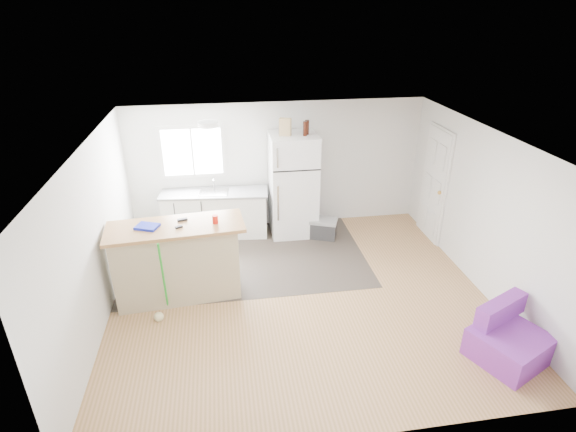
# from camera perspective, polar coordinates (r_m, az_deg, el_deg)

# --- Properties ---
(room) EXTENTS (5.51, 5.01, 2.41)m
(room) POSITION_cam_1_polar(r_m,az_deg,el_deg) (6.26, 1.68, -1.07)
(room) COLOR olive
(room) RESTS_ON ground
(vinyl_zone) EXTENTS (4.05, 2.50, 0.00)m
(vinyl_zone) POSITION_cam_1_polar(r_m,az_deg,el_deg) (7.85, -5.31, -5.19)
(vinyl_zone) COLOR #352E28
(vinyl_zone) RESTS_ON floor
(window) EXTENTS (1.18, 0.06, 0.98)m
(window) POSITION_cam_1_polar(r_m,az_deg,el_deg) (8.37, -12.04, 7.97)
(window) COLOR white
(window) RESTS_ON back_wall
(interior_door) EXTENTS (0.11, 0.92, 2.10)m
(interior_door) POSITION_cam_1_polar(r_m,az_deg,el_deg) (8.53, 18.06, 3.78)
(interior_door) COLOR white
(interior_door) RESTS_ON right_wall
(ceiling_fixture) EXTENTS (0.30, 0.30, 0.07)m
(ceiling_fixture) POSITION_cam_1_polar(r_m,az_deg,el_deg) (6.90, -10.10, 11.40)
(ceiling_fixture) COLOR white
(ceiling_fixture) RESTS_ON ceiling
(kitchen_cabinets) EXTENTS (1.99, 0.79, 1.14)m
(kitchen_cabinets) POSITION_cam_1_polar(r_m,az_deg,el_deg) (8.48, -9.18, 0.40)
(kitchen_cabinets) COLOR white
(kitchen_cabinets) RESTS_ON floor
(peninsula) EXTENTS (1.96, 0.89, 1.17)m
(peninsula) POSITION_cam_1_polar(r_m,az_deg,el_deg) (6.76, -13.88, -5.58)
(peninsula) COLOR #BEB189
(peninsula) RESTS_ON floor
(refrigerator) EXTENTS (0.84, 0.81, 1.91)m
(refrigerator) POSITION_cam_1_polar(r_m,az_deg,el_deg) (8.27, 0.66, 3.94)
(refrigerator) COLOR white
(refrigerator) RESTS_ON floor
(cooler) EXTENTS (0.58, 0.49, 0.38)m
(cooler) POSITION_cam_1_polar(r_m,az_deg,el_deg) (8.39, 4.52, -1.54)
(cooler) COLOR #2C2D2F
(cooler) RESTS_ON floor
(purple_seat) EXTENTS (1.05, 1.05, 0.66)m
(purple_seat) POSITION_cam_1_polar(r_m,az_deg,el_deg) (6.34, 26.10, -13.97)
(purple_seat) COLOR purple
(purple_seat) RESTS_ON floor
(cleaner_jug) EXTENTS (0.14, 0.12, 0.27)m
(cleaner_jug) POSITION_cam_1_polar(r_m,az_deg,el_deg) (6.82, -8.78, -9.52)
(cleaner_jug) COLOR white
(cleaner_jug) RESTS_ON floor
(mop) EXTENTS (0.22, 0.35, 1.23)m
(mop) POSITION_cam_1_polar(r_m,az_deg,el_deg) (6.54, -15.93, -10.80)
(mop) COLOR green
(mop) RESTS_ON floor
(red_cup) EXTENTS (0.09, 0.09, 0.12)m
(red_cup) POSITION_cam_1_polar(r_m,az_deg,el_deg) (6.40, -9.23, -0.42)
(red_cup) COLOR red
(red_cup) RESTS_ON peninsula
(blue_tray) EXTENTS (0.36, 0.32, 0.04)m
(blue_tray) POSITION_cam_1_polar(r_m,az_deg,el_deg) (6.51, -17.45, -1.29)
(blue_tray) COLOR #1421BC
(blue_tray) RESTS_ON peninsula
(tool_a) EXTENTS (0.15, 0.09, 0.03)m
(tool_a) POSITION_cam_1_polar(r_m,az_deg,el_deg) (6.59, -13.26, -0.46)
(tool_a) COLOR black
(tool_a) RESTS_ON peninsula
(tool_b) EXTENTS (0.11, 0.08, 0.03)m
(tool_b) POSITION_cam_1_polar(r_m,az_deg,el_deg) (6.39, -13.70, -1.37)
(tool_b) COLOR black
(tool_b) RESTS_ON peninsula
(cardboard_box) EXTENTS (0.22, 0.16, 0.30)m
(cardboard_box) POSITION_cam_1_polar(r_m,az_deg,el_deg) (7.87, -0.35, 11.24)
(cardboard_box) COLOR tan
(cardboard_box) RESTS_ON refrigerator
(bottle_left) EXTENTS (0.08, 0.08, 0.25)m
(bottle_left) POSITION_cam_1_polar(r_m,az_deg,el_deg) (7.86, 2.18, 11.02)
(bottle_left) COLOR #341209
(bottle_left) RESTS_ON refrigerator
(bottle_right) EXTENTS (0.08, 0.08, 0.25)m
(bottle_right) POSITION_cam_1_polar(r_m,az_deg,el_deg) (7.95, 2.43, 11.20)
(bottle_right) COLOR #341209
(bottle_right) RESTS_ON refrigerator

